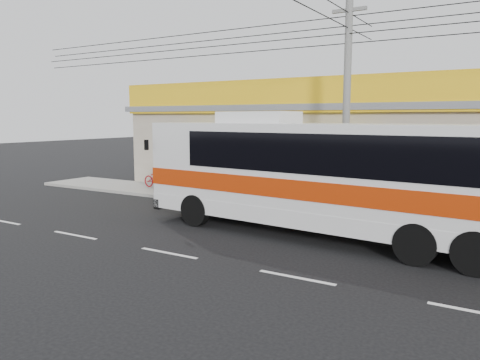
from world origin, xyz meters
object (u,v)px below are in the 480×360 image
object	(u,v)px
coach_bus	(336,171)
motorbike_dark	(199,184)
motorbike_red	(157,179)
utility_pole	(349,28)

from	to	relation	value
coach_bus	motorbike_dark	distance (m)	9.83
motorbike_red	coach_bus	bearing A→B (deg)	-106.97
coach_bus	motorbike_red	xyz separation A→B (m)	(-11.54, 4.69, -1.54)
coach_bus	utility_pole	world-z (taller)	utility_pole
motorbike_dark	utility_pole	size ratio (longest dim) A/B	0.04
coach_bus	utility_pole	size ratio (longest dim) A/B	0.39
motorbike_red	utility_pole	size ratio (longest dim) A/B	0.06
motorbike_dark	utility_pole	distance (m)	10.20
coach_bus	motorbike_red	world-z (taller)	coach_bus
coach_bus	utility_pole	distance (m)	6.13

